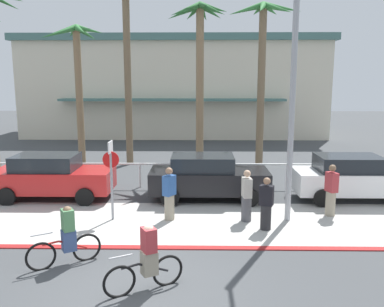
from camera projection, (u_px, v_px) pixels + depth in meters
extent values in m
plane|color=#424447|center=(171.00, 179.00, 18.76)|extent=(80.00, 80.00, 0.00)
cube|color=beige|center=(158.00, 222.00, 13.06)|extent=(44.00, 4.00, 0.02)
cube|color=maroon|center=(151.00, 247.00, 11.09)|extent=(44.00, 0.24, 0.03)
cube|color=beige|center=(176.00, 90.00, 34.20)|extent=(23.09, 8.65, 7.19)
cube|color=#47706B|center=(175.00, 42.00, 33.51)|extent=(23.69, 9.25, 0.50)
cube|color=#47706B|center=(172.00, 100.00, 29.55)|extent=(16.16, 1.20, 0.16)
cylinder|color=white|center=(168.00, 164.00, 17.11)|extent=(25.59, 0.08, 0.08)
cylinder|color=white|center=(30.00, 175.00, 17.30)|extent=(0.08, 0.08, 1.00)
cylinder|color=white|center=(85.00, 175.00, 17.26)|extent=(0.08, 0.08, 1.00)
cylinder|color=white|center=(140.00, 176.00, 17.22)|extent=(0.08, 0.08, 1.00)
cylinder|color=white|center=(196.00, 176.00, 17.18)|extent=(0.08, 0.08, 1.00)
cylinder|color=white|center=(252.00, 176.00, 17.14)|extent=(0.08, 0.08, 1.00)
cylinder|color=white|center=(308.00, 176.00, 17.10)|extent=(0.08, 0.08, 1.00)
cylinder|color=white|center=(364.00, 176.00, 17.06)|extent=(0.08, 0.08, 1.00)
cylinder|color=gray|center=(112.00, 187.00, 13.11)|extent=(0.08, 0.08, 2.20)
cube|color=white|center=(110.00, 147.00, 12.88)|extent=(0.04, 0.56, 0.36)
cylinder|color=red|center=(111.00, 160.00, 12.96)|extent=(0.52, 0.03, 0.52)
cylinder|color=#9EA0A5|center=(292.00, 103.00, 12.58)|extent=(0.18, 0.18, 7.50)
cone|color=#2D6B33|center=(1.00, 1.00, 19.14)|extent=(1.26, 1.87, 0.86)
cylinder|color=#846B4C|center=(79.00, 98.00, 21.10)|extent=(0.36, 0.36, 6.99)
cone|color=#387F3D|center=(90.00, 30.00, 20.49)|extent=(1.41, 0.32, 0.59)
cone|color=#387F3D|center=(86.00, 34.00, 21.09)|extent=(1.01, 1.43, 0.79)
cone|color=#387F3D|center=(73.00, 32.00, 21.09)|extent=(1.00, 1.41, 0.63)
cone|color=#387F3D|center=(58.00, 33.00, 20.53)|extent=(1.91, 0.32, 0.82)
cone|color=#387F3D|center=(64.00, 31.00, 19.87)|extent=(1.09, 1.57, 0.77)
cone|color=#387F3D|center=(80.00, 30.00, 19.81)|extent=(1.13, 1.63, 0.72)
cylinder|color=#756047|center=(128.00, 78.00, 21.29)|extent=(0.36, 0.36, 9.04)
cylinder|color=#846B4C|center=(200.00, 92.00, 19.36)|extent=(0.36, 0.36, 7.77)
cone|color=#2D6B33|center=(214.00, 8.00, 18.69)|extent=(1.31, 0.32, 0.61)
cone|color=#2D6B33|center=(211.00, 12.00, 19.12)|extent=(1.29, 1.15, 0.78)
cone|color=#2D6B33|center=(203.00, 13.00, 19.60)|extent=(0.65, 1.94, 0.75)
cone|color=#2D6B33|center=(193.00, 13.00, 19.27)|extent=(0.98, 1.38, 0.79)
cone|color=#2D6B33|center=(184.00, 12.00, 19.00)|extent=(1.72, 0.89, 0.84)
cone|color=#2D6B33|center=(185.00, 10.00, 18.49)|extent=(1.53, 0.82, 0.82)
cone|color=#2D6B33|center=(192.00, 7.00, 18.12)|extent=(1.01, 1.42, 0.66)
cone|color=#2D6B33|center=(203.00, 5.00, 17.91)|extent=(0.60, 1.70, 0.58)
cone|color=#2D6B33|center=(212.00, 10.00, 18.27)|extent=(1.37, 1.22, 0.85)
cylinder|color=#756047|center=(261.00, 90.00, 19.84)|extent=(0.36, 0.36, 7.86)
cone|color=#387F3D|center=(282.00, 8.00, 19.15)|extent=(1.82, 0.32, 0.61)
cone|color=#387F3D|center=(270.00, 10.00, 19.66)|extent=(1.11, 1.28, 0.61)
cone|color=#387F3D|center=(258.00, 10.00, 19.81)|extent=(0.63, 1.44, 0.58)
cone|color=#387F3D|center=(246.00, 10.00, 19.55)|extent=(1.75, 1.06, 0.64)
cone|color=#387F3D|center=(248.00, 9.00, 18.85)|extent=(1.69, 1.03, 0.78)
cone|color=#387F3D|center=(262.00, 8.00, 18.37)|extent=(0.71, 1.83, 0.84)
cone|color=#387F3D|center=(277.00, 8.00, 18.53)|extent=(1.36, 1.59, 0.84)
cube|color=red|center=(54.00, 180.00, 15.54)|extent=(4.40, 1.80, 0.80)
cube|color=#1E2328|center=(46.00, 162.00, 15.43)|extent=(2.29, 1.58, 0.56)
cylinder|color=black|center=(97.00, 184.00, 16.48)|extent=(0.66, 0.22, 0.66)
cylinder|color=black|center=(85.00, 197.00, 14.71)|extent=(0.66, 0.22, 0.66)
cylinder|color=black|center=(27.00, 184.00, 16.52)|extent=(0.66, 0.22, 0.66)
cylinder|color=black|center=(7.00, 197.00, 14.75)|extent=(0.66, 0.22, 0.66)
cube|color=black|center=(209.00, 181.00, 15.43)|extent=(4.40, 1.80, 0.80)
cube|color=#1E2328|center=(203.00, 163.00, 15.31)|extent=(2.29, 1.58, 0.56)
cylinder|color=black|center=(244.00, 185.00, 16.37)|extent=(0.66, 0.22, 0.66)
cylinder|color=black|center=(249.00, 198.00, 14.59)|extent=(0.66, 0.22, 0.66)
cylinder|color=black|center=(173.00, 185.00, 16.41)|extent=(0.66, 0.22, 0.66)
cylinder|color=black|center=(170.00, 197.00, 14.64)|extent=(0.66, 0.22, 0.66)
cube|color=white|center=(354.00, 181.00, 15.35)|extent=(4.40, 1.80, 0.80)
cube|color=#1E2328|center=(349.00, 163.00, 15.23)|extent=(2.29, 1.58, 0.56)
cylinder|color=black|center=(381.00, 186.00, 16.28)|extent=(0.66, 0.22, 0.66)
cylinder|color=black|center=(309.00, 185.00, 16.33)|extent=(0.66, 0.22, 0.66)
cylinder|color=black|center=(323.00, 198.00, 14.56)|extent=(0.66, 0.22, 0.66)
torus|color=black|center=(119.00, 282.00, 8.56)|extent=(0.66, 0.40, 0.72)
torus|color=black|center=(168.00, 271.00, 9.06)|extent=(0.66, 0.40, 0.72)
cylinder|color=black|center=(153.00, 267.00, 8.88)|extent=(0.63, 0.37, 0.35)
cylinder|color=black|center=(130.00, 266.00, 8.62)|extent=(0.36, 0.23, 0.07)
cylinder|color=black|center=(149.00, 265.00, 8.82)|extent=(0.05, 0.05, 0.44)
cylinder|color=silver|center=(121.00, 257.00, 8.48)|extent=(0.46, 0.27, 0.04)
cube|color=gray|center=(149.00, 263.00, 8.81)|extent=(0.42, 0.40, 0.52)
cube|color=#A33338|center=(149.00, 240.00, 8.72)|extent=(0.39, 0.42, 0.52)
sphere|color=beige|center=(149.00, 229.00, 8.68)|extent=(0.22, 0.22, 0.22)
torus|color=black|center=(41.00, 257.00, 9.76)|extent=(0.65, 0.42, 0.72)
torus|color=black|center=(87.00, 247.00, 10.30)|extent=(0.65, 0.42, 0.72)
cylinder|color=red|center=(73.00, 244.00, 10.11)|extent=(0.62, 0.40, 0.35)
cylinder|color=red|center=(51.00, 243.00, 9.83)|extent=(0.35, 0.24, 0.07)
cylinder|color=red|center=(69.00, 243.00, 10.05)|extent=(0.05, 0.05, 0.44)
cylinder|color=silver|center=(42.00, 234.00, 9.69)|extent=(0.45, 0.29, 0.04)
cube|color=#384C7A|center=(69.00, 240.00, 10.04)|extent=(0.42, 0.40, 0.52)
cube|color=#4C7F51|center=(68.00, 220.00, 9.95)|extent=(0.40, 0.43, 0.52)
sphere|color=brown|center=(67.00, 211.00, 9.91)|extent=(0.22, 0.22, 0.22)
cylinder|color=#232326|center=(266.00, 217.00, 12.36)|extent=(0.42, 0.42, 0.78)
cube|color=black|center=(266.00, 195.00, 12.24)|extent=(0.47, 0.39, 0.60)
sphere|color=#9E7556|center=(267.00, 181.00, 12.16)|extent=(0.21, 0.21, 0.21)
cylinder|color=gray|center=(169.00, 208.00, 13.21)|extent=(0.45, 0.45, 0.83)
cube|color=#2D5699|center=(169.00, 185.00, 13.08)|extent=(0.45, 0.48, 0.64)
sphere|color=#9E7556|center=(169.00, 171.00, 13.00)|extent=(0.23, 0.23, 0.23)
cylinder|color=gray|center=(330.00, 204.00, 13.61)|extent=(0.41, 0.41, 0.83)
cube|color=#A33338|center=(332.00, 182.00, 13.48)|extent=(0.37, 0.46, 0.64)
sphere|color=brown|center=(333.00, 168.00, 13.40)|extent=(0.23, 0.23, 0.23)
cylinder|color=#4C4C51|center=(246.00, 209.00, 13.09)|extent=(0.36, 0.36, 0.80)
cube|color=#B7B2A8|center=(247.00, 188.00, 12.96)|extent=(0.31, 0.43, 0.62)
sphere|color=#D6A884|center=(247.00, 174.00, 12.88)|extent=(0.22, 0.22, 0.22)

